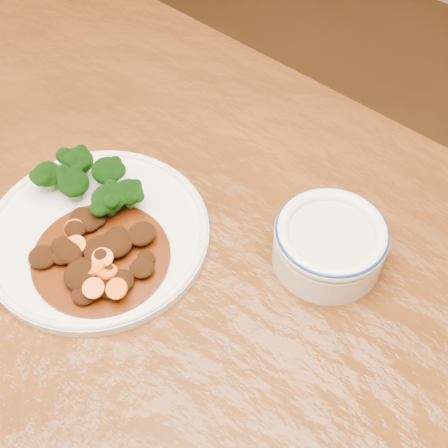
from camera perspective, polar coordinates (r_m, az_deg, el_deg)
The scene contains 5 objects.
dining_table at distance 0.79m, azimuth -4.25°, elevation -11.53°, with size 1.54×0.98×0.75m.
dinner_plate at distance 0.79m, azimuth -11.54°, elevation -0.81°, with size 0.28×0.28×0.02m.
broccoli_florets at distance 0.81m, azimuth -12.09°, elevation 3.93°, with size 0.14×0.09×0.05m.
mince_stew at distance 0.75m, azimuth -11.63°, elevation -2.86°, with size 0.17×0.17×0.03m.
dip_bowl at distance 0.74m, azimuth 9.62°, elevation -1.67°, with size 0.13×0.13×0.06m.
Camera 1 is at (0.26, -0.24, 1.38)m, focal length 50.00 mm.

